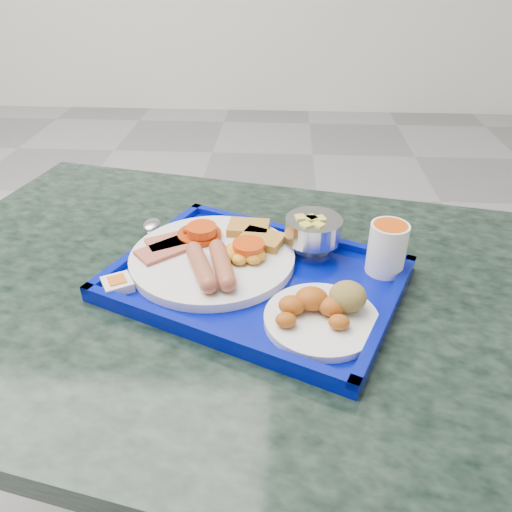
{
  "coord_description": "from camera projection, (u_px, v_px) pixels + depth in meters",
  "views": [
    {
      "loc": [
        1.15,
        -1.16,
        1.19
      ],
      "look_at": [
        1.11,
        -0.5,
        0.78
      ],
      "focal_mm": 35.0,
      "sensor_mm": 36.0,
      "label": 1
    }
  ],
  "objects": [
    {
      "name": "fruit_bowl",
      "position": [
        313.0,
        230.0,
        0.84
      ],
      "size": [
        0.1,
        0.1,
        0.07
      ],
      "color": "#A9A9AC",
      "rests_on": "tray"
    },
    {
      "name": "spoon",
      "position": [
        152.0,
        232.0,
        0.91
      ],
      "size": [
        0.06,
        0.19,
        0.01
      ],
      "rotation": [
        0.0,
        0.0,
        -0.23
      ],
      "color": "#A9A9AC",
      "rests_on": "tray"
    },
    {
      "name": "table",
      "position": [
        241.0,
        368.0,
        0.9
      ],
      "size": [
        1.29,
        0.99,
        0.73
      ],
      "rotation": [
        0.0,
        0.0,
        -0.21
      ],
      "color": "slate",
      "rests_on": "floor"
    },
    {
      "name": "bread_plate",
      "position": [
        324.0,
        311.0,
        0.7
      ],
      "size": [
        0.16,
        0.16,
        0.05
      ],
      "rotation": [
        0.0,
        0.0,
        0.16
      ],
      "color": "white",
      "rests_on": "tray"
    },
    {
      "name": "knife",
      "position": [
        154.0,
        248.0,
        0.87
      ],
      "size": [
        0.07,
        0.16,
        0.0
      ],
      "primitive_type": "cube",
      "rotation": [
        0.0,
        0.0,
        0.35
      ],
      "color": "#A9A9AC",
      "rests_on": "tray"
    },
    {
      "name": "juice_cup",
      "position": [
        387.0,
        247.0,
        0.79
      ],
      "size": [
        0.06,
        0.06,
        0.08
      ],
      "color": "white",
      "rests_on": "tray"
    },
    {
      "name": "jam_packet",
      "position": [
        118.0,
        284.0,
        0.76
      ],
      "size": [
        0.06,
        0.06,
        0.02
      ],
      "rotation": [
        0.0,
        0.0,
        0.53
      ],
      "color": "white",
      "rests_on": "tray"
    },
    {
      "name": "main_plate",
      "position": [
        216.0,
        254.0,
        0.83
      ],
      "size": [
        0.27,
        0.27,
        0.04
      ],
      "rotation": [
        0.0,
        0.0,
        0.23
      ],
      "color": "white",
      "rests_on": "tray"
    },
    {
      "name": "tray",
      "position": [
        256.0,
        280.0,
        0.8
      ],
      "size": [
        0.53,
        0.47,
        0.03
      ],
      "rotation": [
        0.0,
        0.0,
        -0.41
      ],
      "color": "#030E95",
      "rests_on": "table"
    }
  ]
}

